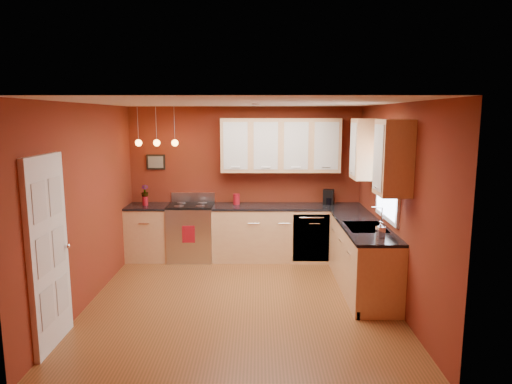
{
  "coord_description": "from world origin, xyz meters",
  "views": [
    {
      "loc": [
        0.23,
        -5.79,
        2.44
      ],
      "look_at": [
        0.19,
        1.0,
        1.3
      ],
      "focal_mm": 32.0,
      "sensor_mm": 36.0,
      "label": 1
    }
  ],
  "objects_px": {
    "soap_pump": "(381,229)",
    "coffee_maker": "(329,197)",
    "red_canister": "(236,199)",
    "gas_range": "(191,232)",
    "sink": "(366,228)"
  },
  "relations": [
    {
      "from": "red_canister",
      "to": "soap_pump",
      "type": "distance_m",
      "value": 2.87
    },
    {
      "from": "coffee_maker",
      "to": "soap_pump",
      "type": "xyz_separation_m",
      "value": [
        0.32,
        -2.17,
        -0.02
      ]
    },
    {
      "from": "gas_range",
      "to": "soap_pump",
      "type": "distance_m",
      "value": 3.42
    },
    {
      "from": "coffee_maker",
      "to": "sink",
      "type": "bearing_deg",
      "value": -63.5
    },
    {
      "from": "coffee_maker",
      "to": "soap_pump",
      "type": "relative_size",
      "value": 1.25
    },
    {
      "from": "gas_range",
      "to": "coffee_maker",
      "type": "relative_size",
      "value": 4.37
    },
    {
      "from": "red_canister",
      "to": "coffee_maker",
      "type": "xyz_separation_m",
      "value": [
        1.58,
        0.02,
        0.03
      ]
    },
    {
      "from": "red_canister",
      "to": "coffee_maker",
      "type": "relative_size",
      "value": 0.71
    },
    {
      "from": "red_canister",
      "to": "soap_pump",
      "type": "xyz_separation_m",
      "value": [
        1.9,
        -2.15,
        0.01
      ]
    },
    {
      "from": "soap_pump",
      "to": "coffee_maker",
      "type": "bearing_deg",
      "value": 98.34
    },
    {
      "from": "sink",
      "to": "coffee_maker",
      "type": "xyz_separation_m",
      "value": [
        -0.27,
        1.62,
        0.14
      ]
    },
    {
      "from": "sink",
      "to": "gas_range",
      "type": "bearing_deg",
      "value": 150.22
    },
    {
      "from": "sink",
      "to": "coffee_maker",
      "type": "relative_size",
      "value": 2.75
    },
    {
      "from": "gas_range",
      "to": "soap_pump",
      "type": "height_order",
      "value": "soap_pump"
    },
    {
      "from": "gas_range",
      "to": "red_canister",
      "type": "xyz_separation_m",
      "value": [
        0.77,
        0.1,
        0.55
      ]
    }
  ]
}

